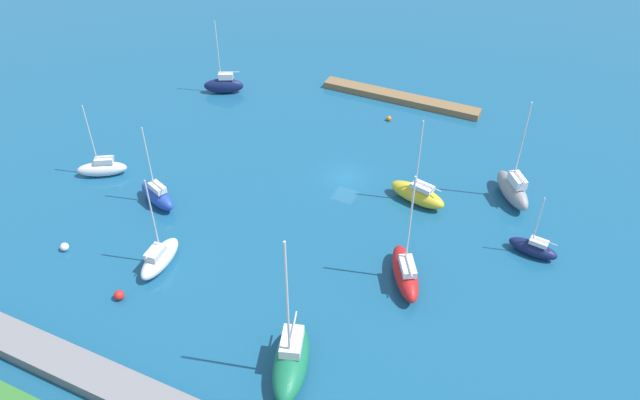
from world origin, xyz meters
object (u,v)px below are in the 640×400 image
(sailboat_gray_along_channel, at_px, (513,189))
(sailboat_white_far_south, at_px, (102,168))
(sailboat_red_lone_south, at_px, (405,272))
(sailboat_white_center_basin, at_px, (160,258))
(mooring_buoy_white, at_px, (65,247))
(sailboat_yellow_far_north, at_px, (417,194))
(mooring_buoy_orange, at_px, (389,118))
(pier_dock, at_px, (400,98))
(sailboat_blue_lone_north, at_px, (157,195))
(mooring_buoy_red, at_px, (119,295))
(sailboat_navy_west_end, at_px, (533,248))
(sailboat_green_mid_basin, at_px, (291,359))
(sailboat_navy_by_breakwater, at_px, (224,85))

(sailboat_gray_along_channel, relative_size, sailboat_white_far_south, 1.29)
(sailboat_red_lone_south, height_order, sailboat_gray_along_channel, sailboat_red_lone_south)
(sailboat_white_center_basin, relative_size, mooring_buoy_white, 11.74)
(sailboat_yellow_far_north, distance_m, mooring_buoy_orange, 16.21)
(pier_dock, relative_size, sailboat_yellow_far_north, 2.17)
(sailboat_white_center_basin, relative_size, sailboat_blue_lone_north, 1.05)
(mooring_buoy_orange, bearing_deg, sailboat_gray_along_channel, 150.56)
(mooring_buoy_orange, xyz_separation_m, mooring_buoy_red, (10.84, 37.51, 0.14))
(pier_dock, bearing_deg, mooring_buoy_white, 64.53)
(sailboat_navy_west_end, bearing_deg, sailboat_white_far_south, 16.38)
(mooring_buoy_white, bearing_deg, sailboat_gray_along_channel, -145.02)
(sailboat_green_mid_basin, bearing_deg, mooring_buoy_orange, 170.44)
(sailboat_red_lone_south, xyz_separation_m, sailboat_white_far_south, (34.84, -1.44, -0.26))
(sailboat_green_mid_basin, bearing_deg, sailboat_navy_west_end, 127.11)
(sailboat_white_far_south, relative_size, mooring_buoy_white, 10.71)
(sailboat_yellow_far_north, bearing_deg, mooring_buoy_white, 50.33)
(sailboat_white_center_basin, height_order, sailboat_navy_west_end, sailboat_white_center_basin)
(sailboat_red_lone_south, distance_m, sailboat_blue_lone_north, 26.36)
(sailboat_green_mid_basin, relative_size, sailboat_gray_along_channel, 1.22)
(pier_dock, bearing_deg, sailboat_navy_west_end, 132.79)
(sailboat_white_center_basin, xyz_separation_m, mooring_buoy_white, (9.38, 2.09, -0.57))
(sailboat_white_center_basin, relative_size, sailboat_gray_along_channel, 0.85)
(sailboat_yellow_far_north, bearing_deg, sailboat_green_mid_basin, 97.85)
(sailboat_white_far_south, height_order, mooring_buoy_orange, sailboat_white_far_south)
(pier_dock, relative_size, sailboat_gray_along_channel, 1.86)
(sailboat_navy_west_end, height_order, mooring_buoy_white, sailboat_navy_west_end)
(sailboat_gray_along_channel, bearing_deg, mooring_buoy_red, 99.56)
(sailboat_navy_by_breakwater, distance_m, mooring_buoy_red, 36.84)
(mooring_buoy_white, bearing_deg, mooring_buoy_orange, -119.22)
(sailboat_navy_by_breakwater, bearing_deg, mooring_buoy_white, 68.70)
(sailboat_green_mid_basin, distance_m, sailboat_yellow_far_north, 23.90)
(sailboat_red_lone_south, distance_m, mooring_buoy_white, 31.54)
(sailboat_white_far_south, distance_m, mooring_buoy_orange, 34.02)
(sailboat_green_mid_basin, height_order, sailboat_navy_by_breakwater, sailboat_green_mid_basin)
(sailboat_green_mid_basin, distance_m, mooring_buoy_orange, 38.27)
(sailboat_green_mid_basin, relative_size, mooring_buoy_red, 15.39)
(pier_dock, bearing_deg, sailboat_blue_lone_north, 63.39)
(sailboat_navy_by_breakwater, relative_size, mooring_buoy_red, 11.12)
(mooring_buoy_red, bearing_deg, sailboat_navy_west_end, -146.49)
(sailboat_blue_lone_north, relative_size, sailboat_white_far_south, 1.04)
(sailboat_green_mid_basin, bearing_deg, pier_dock, 169.89)
(sailboat_blue_lone_north, height_order, sailboat_green_mid_basin, sailboat_green_mid_basin)
(sailboat_red_lone_south, distance_m, sailboat_gray_along_channel, 17.00)
(sailboat_green_mid_basin, distance_m, sailboat_navy_by_breakwater, 45.10)
(sailboat_white_center_basin, xyz_separation_m, mooring_buoy_red, (0.75, 4.80, -0.53))
(pier_dock, xyz_separation_m, sailboat_gray_along_channel, (-17.14, 14.71, 0.87))
(sailboat_navy_by_breakwater, bearing_deg, sailboat_white_center_basin, 85.69)
(mooring_buoy_orange, bearing_deg, sailboat_green_mid_basin, 98.76)
(mooring_buoy_white, bearing_deg, pier_dock, -115.47)
(sailboat_navy_by_breakwater, bearing_deg, sailboat_red_lone_south, 119.04)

